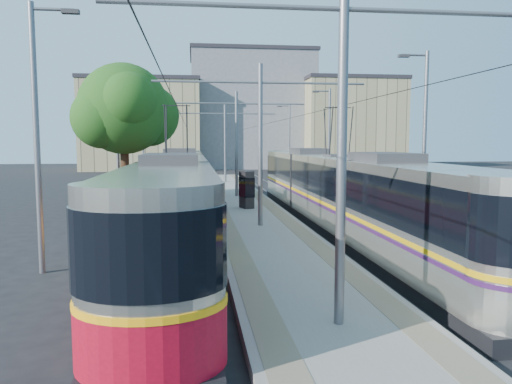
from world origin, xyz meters
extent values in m
plane|color=black|center=(0.00, 0.00, 0.00)|extent=(160.00, 160.00, 0.00)
cube|color=gray|center=(0.00, 17.00, 0.15)|extent=(4.00, 50.00, 0.30)
cube|color=gray|center=(-1.45, 17.00, 0.30)|extent=(0.70, 50.00, 0.01)
cube|color=gray|center=(1.45, 17.00, 0.30)|extent=(0.70, 50.00, 0.01)
cube|color=gray|center=(-4.32, 17.00, 0.01)|extent=(0.07, 70.00, 0.03)
cube|color=gray|center=(-2.88, 17.00, 0.01)|extent=(0.07, 70.00, 0.03)
cube|color=gray|center=(2.88, 17.00, 0.01)|extent=(0.07, 70.00, 0.03)
cube|color=gray|center=(4.32, 17.00, 0.01)|extent=(0.07, 70.00, 0.03)
cube|color=silver|center=(-3.60, -3.00, 0.01)|extent=(1.20, 5.00, 0.01)
cube|color=black|center=(-3.60, 8.17, 0.20)|extent=(2.30, 29.17, 0.40)
cube|color=#A5A298|center=(-3.60, 8.17, 1.85)|extent=(2.40, 27.57, 2.90)
cube|color=black|center=(-3.60, 8.17, 2.35)|extent=(2.43, 27.57, 1.30)
cube|color=#F5A30C|center=(-3.60, 8.17, 1.45)|extent=(2.43, 27.57, 0.12)
cube|color=#A9091F|center=(-3.60, 8.17, 0.95)|extent=(2.42, 27.57, 1.10)
cube|color=#2D2D30|center=(-3.60, 8.17, 3.45)|extent=(1.68, 3.00, 0.30)
cube|color=black|center=(3.60, 8.49, 0.20)|extent=(2.30, 27.87, 0.40)
cube|color=beige|center=(3.60, 8.49, 1.85)|extent=(2.40, 26.27, 2.90)
cube|color=black|center=(3.60, 8.49, 2.35)|extent=(2.43, 26.27, 1.30)
cube|color=#D69F0B|center=(3.60, 8.49, 1.45)|extent=(2.43, 26.27, 0.12)
cube|color=#351344|center=(3.60, 8.49, 1.30)|extent=(2.43, 26.27, 0.10)
cube|color=#2D2D30|center=(3.60, 8.49, 3.45)|extent=(1.68, 3.00, 0.30)
cylinder|color=slate|center=(0.00, -4.00, 3.80)|extent=(0.20, 0.20, 7.00)
cylinder|color=slate|center=(0.00, -4.00, 6.50)|extent=(9.20, 0.10, 0.10)
cylinder|color=slate|center=(0.00, 8.00, 3.80)|extent=(0.20, 0.20, 7.00)
cylinder|color=slate|center=(0.00, 8.00, 6.50)|extent=(9.20, 0.10, 0.10)
cylinder|color=slate|center=(0.00, 20.00, 3.80)|extent=(0.20, 0.20, 7.00)
cylinder|color=slate|center=(0.00, 20.00, 6.50)|extent=(9.20, 0.10, 0.10)
cylinder|color=slate|center=(0.00, 32.00, 3.80)|extent=(0.20, 0.20, 7.00)
cylinder|color=slate|center=(0.00, 32.00, 6.50)|extent=(9.20, 0.10, 0.10)
cylinder|color=black|center=(-3.60, 17.00, 5.55)|extent=(0.02, 70.00, 0.02)
cylinder|color=black|center=(3.60, 17.00, 5.55)|extent=(0.02, 70.00, 0.02)
cylinder|color=slate|center=(-7.50, 2.00, 4.00)|extent=(0.18, 0.18, 8.00)
cube|color=#2D2D30|center=(-6.40, 2.00, 7.75)|extent=(0.50, 0.22, 0.12)
cylinder|color=slate|center=(-7.50, 18.00, 4.00)|extent=(0.18, 0.18, 8.00)
cube|color=#2D2D30|center=(-6.40, 18.00, 7.75)|extent=(0.50, 0.22, 0.12)
cylinder|color=slate|center=(-7.50, 34.00, 4.00)|extent=(0.18, 0.18, 8.00)
cube|color=#2D2D30|center=(-6.40, 34.00, 7.75)|extent=(0.50, 0.22, 0.12)
cylinder|color=slate|center=(7.50, 8.00, 4.00)|extent=(0.18, 0.18, 8.00)
cube|color=#2D2D30|center=(6.40, 8.00, 7.75)|extent=(0.50, 0.22, 0.12)
cylinder|color=slate|center=(7.50, 24.00, 4.00)|extent=(0.18, 0.18, 8.00)
cube|color=#2D2D30|center=(6.40, 24.00, 7.75)|extent=(0.50, 0.22, 0.12)
cylinder|color=slate|center=(7.50, 40.00, 4.00)|extent=(0.18, 0.18, 8.00)
cube|color=#2D2D30|center=(6.40, 40.00, 7.75)|extent=(0.50, 0.22, 0.12)
cube|color=black|center=(0.02, 13.77, 1.33)|extent=(0.79, 1.02, 2.06)
cube|color=black|center=(0.02, 13.77, 1.47)|extent=(0.83, 1.06, 1.08)
cylinder|color=#382314|center=(-6.95, 16.97, 1.78)|extent=(0.49, 0.49, 3.56)
sphere|color=#194714|center=(-6.95, 16.97, 5.90)|extent=(5.35, 5.35, 5.35)
sphere|color=#194714|center=(-5.62, 17.86, 5.57)|extent=(3.79, 3.79, 3.79)
cube|color=tan|center=(-10.00, 60.00, 6.10)|extent=(16.00, 12.00, 12.21)
cube|color=#262328|center=(-10.00, 60.00, 12.46)|extent=(16.32, 12.24, 0.50)
cube|color=gray|center=(6.00, 64.00, 8.46)|extent=(18.00, 14.00, 16.93)
cube|color=#262328|center=(6.00, 64.00, 17.18)|extent=(18.36, 14.28, 0.50)
cube|color=tan|center=(20.00, 58.00, 6.31)|extent=(14.00, 10.00, 12.61)
cube|color=#262328|center=(20.00, 58.00, 12.86)|extent=(14.28, 10.20, 0.50)
camera|label=1|loc=(-2.90, -13.54, 3.98)|focal=35.00mm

